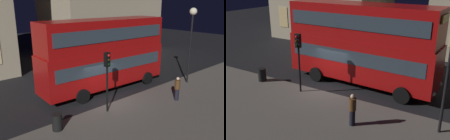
# 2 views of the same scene
# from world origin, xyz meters

# --- Properties ---
(ground_plane) EXTENTS (80.00, 80.00, 0.00)m
(ground_plane) POSITION_xyz_m (0.00, 0.00, 0.00)
(ground_plane) COLOR black
(sidewalk_slab) EXTENTS (44.00, 8.47, 0.12)m
(sidewalk_slab) POSITION_xyz_m (0.00, -4.82, 0.06)
(sidewalk_slab) COLOR #5B564F
(sidewalk_slab) RESTS_ON ground
(double_decker_bus) EXTENTS (10.61, 3.19, 5.52)m
(double_decker_bus) POSITION_xyz_m (1.53, 1.98, 3.08)
(double_decker_bus) COLOR #9E0C0C
(double_decker_bus) RESTS_ON ground
(traffic_light_near_kerb) EXTENTS (0.34, 0.38, 3.78)m
(traffic_light_near_kerb) POSITION_xyz_m (-1.05, -1.42, 2.84)
(traffic_light_near_kerb) COLOR black
(traffic_light_near_kerb) RESTS_ON sidewalk_slab
(traffic_light_far_side) EXTENTS (0.36, 0.38, 4.25)m
(traffic_light_far_side) POSITION_xyz_m (10.28, 5.31, 3.04)
(traffic_light_far_side) COLOR black
(traffic_light_far_side) RESTS_ON ground
(street_lamp) EXTENTS (0.58, 0.58, 6.18)m
(street_lamp) POSITION_xyz_m (7.59, -1.67, 4.87)
(street_lamp) COLOR black
(street_lamp) RESTS_ON sidewalk_slab
(pedestrian) EXTENTS (0.37, 0.37, 1.69)m
(pedestrian) POSITION_xyz_m (3.71, -3.26, 0.98)
(pedestrian) COLOR black
(pedestrian) RESTS_ON sidewalk_slab
(litter_bin) EXTENTS (0.57, 0.57, 0.91)m
(litter_bin) POSITION_xyz_m (-4.53, -1.37, 0.58)
(litter_bin) COLOR black
(litter_bin) RESTS_ON sidewalk_slab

